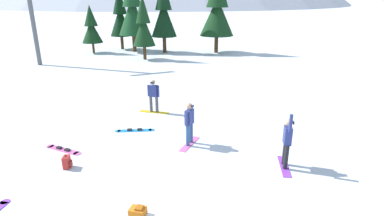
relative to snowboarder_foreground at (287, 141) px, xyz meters
name	(u,v)px	position (x,y,z in m)	size (l,w,h in m)	color
ground_plane	(176,188)	(-3.97, 0.30, -0.99)	(800.00, 800.00, 0.00)	white
snowboarder_foreground	(287,141)	(0.00, 0.00, 0.00)	(0.98, 1.40, 2.07)	#993FD8
snowboarder_midground	(189,123)	(-2.37, 2.95, -0.05)	(1.27, 1.19, 1.76)	pink
snowboarder_background	(154,95)	(-2.58, 7.07, -0.08)	(1.39, 1.16, 1.72)	yellow
loose_snowboard_near_left	(63,150)	(-7.08, 4.46, -0.96)	(1.34, 1.48, 0.09)	pink
loose_snowboard_near_right	(135,130)	(-4.08, 5.17, -0.96)	(1.73, 0.81, 0.09)	#1E8CD8
backpack_orange	(138,211)	(-5.37, -0.47, -0.86)	(0.55, 0.53, 0.28)	orange
backpack_red	(67,162)	(-7.00, 2.99, -0.77)	(0.34, 0.37, 0.47)	red
pine_tree_young	(91,27)	(-3.13, 26.57, 1.63)	(2.09, 2.09, 4.79)	#472D19
pine_tree_tall	(217,9)	(8.63, 21.59, 3.36)	(3.44, 3.44, 7.98)	#472D19
pine_tree_leaning	(132,9)	(0.98, 25.63, 3.38)	(2.99, 2.99, 8.01)	#472D19
pine_tree_slender	(143,25)	(0.81, 20.98, 2.17)	(2.04, 2.04, 5.81)	#472D19
pine_tree_broad	(164,12)	(3.73, 23.81, 3.10)	(2.59, 2.59, 7.50)	#472D19
pine_tree_short	(120,16)	(0.13, 27.83, 2.59)	(2.33, 2.33, 6.57)	#472D19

